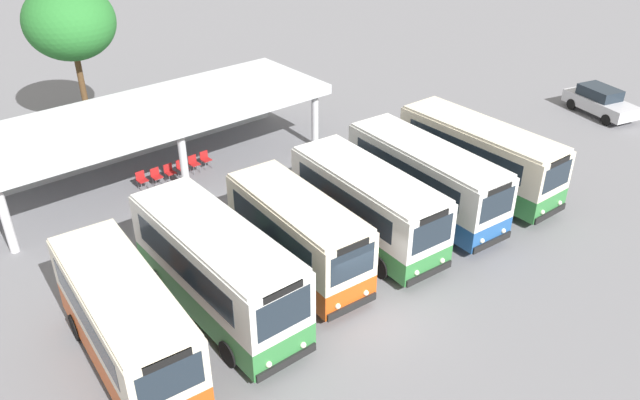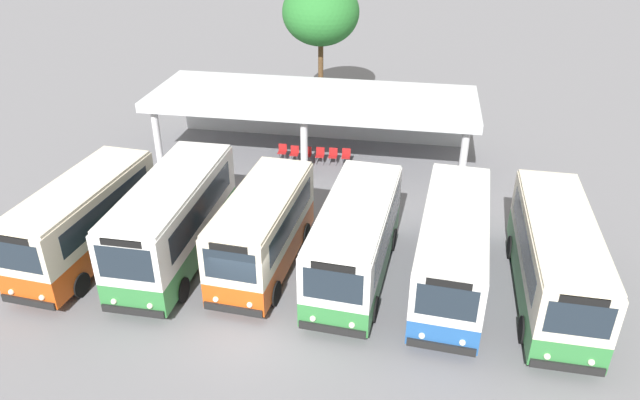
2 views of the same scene
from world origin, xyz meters
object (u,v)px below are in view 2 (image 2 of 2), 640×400
at_px(city_bus_nearest_orange, 84,218).
at_px(city_bus_fourth_amber, 355,238).
at_px(waiting_chair_fifth_seat, 333,155).
at_px(city_bus_middle_cream, 263,229).
at_px(waiting_chair_far_end_seat, 346,155).
at_px(waiting_chair_second_from_end, 295,152).
at_px(city_bus_second_in_row, 174,218).
at_px(waiting_chair_middle_seat, 307,153).
at_px(waiting_chair_end_by_column, 282,150).
at_px(city_bus_far_end_green, 555,257).
at_px(waiting_chair_fourth_seat, 320,154).
at_px(city_bus_fifth_blue, 453,246).

relative_size(city_bus_nearest_orange, city_bus_fourth_amber, 0.98).
bearing_deg(city_bus_nearest_orange, waiting_chair_fifth_seat, 51.92).
distance_m(city_bus_middle_cream, waiting_chair_far_end_seat, 9.99).
bearing_deg(waiting_chair_fifth_seat, waiting_chair_second_from_end, -178.23).
distance_m(city_bus_middle_cream, waiting_chair_second_from_end, 9.76).
relative_size(waiting_chair_fifth_seat, waiting_chair_far_end_seat, 1.00).
xyz_separation_m(city_bus_second_in_row, waiting_chair_middle_seat, (3.21, 9.69, -1.35)).
height_order(city_bus_middle_cream, waiting_chair_end_by_column, city_bus_middle_cream).
distance_m(city_bus_far_end_green, waiting_chair_middle_seat, 14.41).
bearing_deg(waiting_chair_far_end_seat, city_bus_middle_cream, -100.44).
bearing_deg(waiting_chair_fourth_seat, waiting_chair_end_by_column, 177.02).
bearing_deg(waiting_chair_fifth_seat, waiting_chair_far_end_seat, 4.34).
distance_m(city_bus_second_in_row, waiting_chair_fourth_seat, 10.56).
bearing_deg(city_bus_far_end_green, waiting_chair_fourth_seat, 135.27).
bearing_deg(city_bus_nearest_orange, waiting_chair_far_end_seat, 49.78).
height_order(waiting_chair_fifth_seat, waiting_chair_far_end_seat, same).
bearing_deg(city_bus_nearest_orange, city_bus_fifth_blue, 2.23).
height_order(city_bus_second_in_row, waiting_chair_second_from_end, city_bus_second_in_row).
xyz_separation_m(city_bus_fifth_blue, waiting_chair_fourth_seat, (-6.43, 9.63, -1.21)).
relative_size(city_bus_middle_cream, city_bus_far_end_green, 0.83).
distance_m(city_bus_fourth_amber, waiting_chair_second_from_end, 10.67).
distance_m(city_bus_nearest_orange, waiting_chair_fifth_seat, 13.03).
bearing_deg(waiting_chair_fifth_seat, city_bus_fifth_blue, -59.25).
xyz_separation_m(city_bus_far_end_green, waiting_chair_fifth_seat, (-9.20, 9.82, -1.24)).
xyz_separation_m(city_bus_fifth_blue, waiting_chair_middle_seat, (-7.11, 9.60, -1.21)).
bearing_deg(city_bus_second_in_row, city_bus_middle_cream, 1.18).
bearing_deg(city_bus_fifth_blue, waiting_chair_second_from_end, 129.01).
bearing_deg(waiting_chair_far_end_seat, city_bus_far_end_green, -49.21).
relative_size(city_bus_second_in_row, city_bus_fifth_blue, 0.97).
xyz_separation_m(waiting_chair_fifth_seat, waiting_chair_far_end_seat, (0.68, 0.05, 0.00)).
relative_size(city_bus_fourth_amber, waiting_chair_far_end_seat, 8.69).
xyz_separation_m(city_bus_far_end_green, waiting_chair_far_end_seat, (-8.52, 9.87, -1.24)).
xyz_separation_m(city_bus_second_in_row, city_bus_far_end_green, (13.76, -0.05, -0.11)).
xyz_separation_m(waiting_chair_end_by_column, waiting_chair_middle_seat, (1.35, -0.14, 0.00)).
height_order(waiting_chair_second_from_end, waiting_chair_fifth_seat, same).
distance_m(city_bus_second_in_row, city_bus_fifth_blue, 10.32).
relative_size(waiting_chair_second_from_end, waiting_chair_far_end_seat, 1.00).
relative_size(city_bus_second_in_row, waiting_chair_end_by_column, 9.02).
distance_m(waiting_chair_second_from_end, waiting_chair_far_end_seat, 2.71).
xyz_separation_m(city_bus_second_in_row, city_bus_fifth_blue, (10.32, 0.10, -0.14)).
xyz_separation_m(city_bus_middle_cream, waiting_chair_fourth_seat, (0.45, 9.66, -1.23)).
xyz_separation_m(city_bus_fifth_blue, waiting_chair_fifth_seat, (-5.76, 9.68, -1.21)).
height_order(city_bus_nearest_orange, waiting_chair_second_from_end, city_bus_nearest_orange).
bearing_deg(city_bus_second_in_row, waiting_chair_second_from_end, 75.39).
bearing_deg(waiting_chair_second_from_end, waiting_chair_fourth_seat, 0.78).
xyz_separation_m(waiting_chair_second_from_end, waiting_chair_far_end_seat, (2.70, 0.11, 0.00)).
relative_size(city_bus_middle_cream, city_bus_fifth_blue, 0.84).
bearing_deg(waiting_chair_second_from_end, city_bus_fourth_amber, -65.80).
xyz_separation_m(city_bus_fifth_blue, waiting_chair_far_end_seat, (-5.08, 9.73, -1.21)).
bearing_deg(city_bus_fourth_amber, waiting_chair_end_by_column, 117.15).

